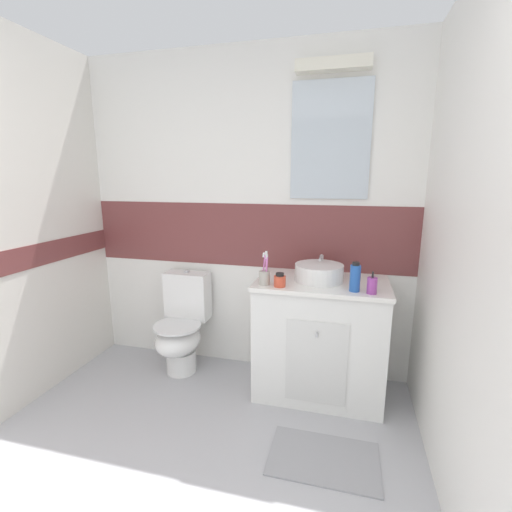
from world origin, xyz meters
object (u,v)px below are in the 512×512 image
(sink_basin, at_px, (319,272))
(shampoo_bottle_tall, at_px, (355,277))
(soap_dispenser, at_px, (372,285))
(hair_gel_jar, at_px, (280,280))
(toothbrush_cup, at_px, (265,276))
(toilet, at_px, (182,327))

(sink_basin, relative_size, shampoo_bottle_tall, 2.01)
(soap_dispenser, relative_size, hair_gel_jar, 1.56)
(hair_gel_jar, bearing_deg, toothbrush_cup, 171.16)
(sink_basin, relative_size, toilet, 0.47)
(toilet, relative_size, soap_dispenser, 5.64)
(hair_gel_jar, xyz_separation_m, shampoo_bottle_tall, (0.47, 0.02, 0.05))
(hair_gel_jar, distance_m, shampoo_bottle_tall, 0.48)
(hair_gel_jar, height_order, shampoo_bottle_tall, shampoo_bottle_tall)
(toothbrush_cup, distance_m, shampoo_bottle_tall, 0.58)
(hair_gel_jar, bearing_deg, sink_basin, 40.93)
(toothbrush_cup, height_order, soap_dispenser, toothbrush_cup)
(sink_basin, distance_m, shampoo_bottle_tall, 0.30)
(soap_dispenser, bearing_deg, hair_gel_jar, 179.95)
(toothbrush_cup, xyz_separation_m, hair_gel_jar, (0.11, -0.02, -0.02))
(sink_basin, height_order, toothbrush_cup, toothbrush_cup)
(soap_dispenser, distance_m, hair_gel_jar, 0.58)
(toilet, bearing_deg, hair_gel_jar, -16.04)
(soap_dispenser, distance_m, shampoo_bottle_tall, 0.11)
(toilet, height_order, shampoo_bottle_tall, shampoo_bottle_tall)
(toothbrush_cup, distance_m, soap_dispenser, 0.68)
(toothbrush_cup, bearing_deg, hair_gel_jar, -8.84)
(soap_dispenser, bearing_deg, toilet, 170.29)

